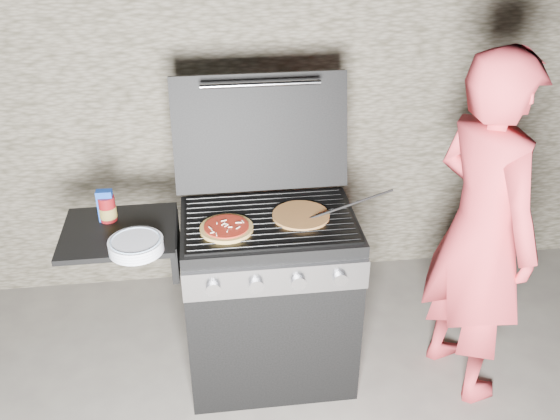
{
  "coord_description": "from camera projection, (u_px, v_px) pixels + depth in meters",
  "views": [
    {
      "loc": [
        -0.26,
        -2.42,
        2.35
      ],
      "look_at": [
        0.05,
        0.0,
        0.95
      ],
      "focal_mm": 40.0,
      "sensor_mm": 36.0,
      "label": 1
    }
  ],
  "objects": [
    {
      "name": "ground",
      "position": [
        271.0,
        367.0,
        3.28
      ],
      "size": [
        50.0,
        50.0,
        0.0
      ],
      "primitive_type": "plane",
      "color": "#554F49"
    },
    {
      "name": "stone_wall",
      "position": [
        250.0,
        131.0,
        3.73
      ],
      "size": [
        8.0,
        0.35,
        1.8
      ],
      "primitive_type": "cube",
      "color": "slate",
      "rests_on": "ground"
    },
    {
      "name": "gas_grill",
      "position": [
        219.0,
        302.0,
        3.03
      ],
      "size": [
        1.34,
        0.79,
        0.91
      ],
      "primitive_type": null,
      "color": "black",
      "rests_on": "ground"
    },
    {
      "name": "pizza_topped",
      "position": [
        227.0,
        228.0,
        2.73
      ],
      "size": [
        0.27,
        0.27,
        0.03
      ],
      "primitive_type": null,
      "rotation": [
        0.0,
        0.0,
        0.18
      ],
      "color": "gold",
      "rests_on": "gas_grill"
    },
    {
      "name": "pizza_plain",
      "position": [
        301.0,
        215.0,
        2.83
      ],
      "size": [
        0.34,
        0.34,
        0.01
      ],
      "primitive_type": "cylinder",
      "rotation": [
        0.0,
        0.0,
        0.37
      ],
      "color": "gold",
      "rests_on": "gas_grill"
    },
    {
      "name": "sauce_jar",
      "position": [
        107.0,
        208.0,
        2.8
      ],
      "size": [
        0.09,
        0.09,
        0.12
      ],
      "primitive_type": "cylinder",
      "rotation": [
        0.0,
        0.0,
        0.18
      ],
      "color": "maroon",
      "rests_on": "gas_grill"
    },
    {
      "name": "blue_carton",
      "position": [
        106.0,
        205.0,
        2.79
      ],
      "size": [
        0.07,
        0.04,
        0.15
      ],
      "primitive_type": "cube",
      "rotation": [
        0.0,
        0.0,
        -0.02
      ],
      "color": "navy",
      "rests_on": "gas_grill"
    },
    {
      "name": "plate_stack",
      "position": [
        136.0,
        245.0,
        2.6
      ],
      "size": [
        0.3,
        0.3,
        0.05
      ],
      "primitive_type": "cylinder",
      "rotation": [
        0.0,
        0.0,
        -0.36
      ],
      "color": "silver",
      "rests_on": "gas_grill"
    },
    {
      "name": "person",
      "position": [
        481.0,
        232.0,
        2.82
      ],
      "size": [
        0.57,
        0.72,
        1.71
      ],
      "primitive_type": "imported",
      "rotation": [
        0.0,
        0.0,
        1.87
      ],
      "color": "#DA3943",
      "rests_on": "ground"
    },
    {
      "name": "tongs",
      "position": [
        351.0,
        205.0,
        2.85
      ],
      "size": [
        0.41,
        0.1,
        0.09
      ],
      "primitive_type": "cylinder",
      "rotation": [
        0.0,
        1.4,
        0.21
      ],
      "color": "black",
      "rests_on": "gas_grill"
    }
  ]
}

